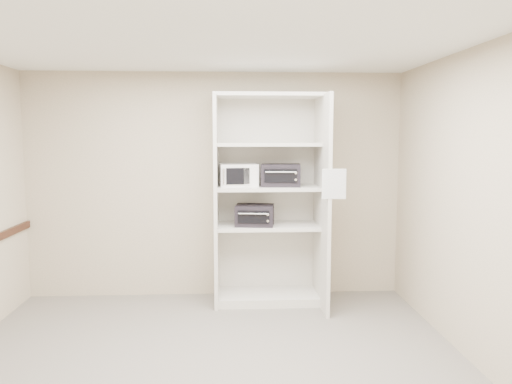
{
  "coord_description": "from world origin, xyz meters",
  "views": [
    {
      "loc": [
        0.18,
        -4.02,
        1.94
      ],
      "look_at": [
        0.46,
        1.29,
        1.35
      ],
      "focal_mm": 35.0,
      "sensor_mm": 36.0,
      "label": 1
    }
  ],
  "objects_px": {
    "toaster_oven_lower": "(255,215)",
    "toaster_oven_upper": "(281,175)",
    "shelving_unit": "(272,206)",
    "microwave": "(238,175)"
  },
  "relations": [
    {
      "from": "shelving_unit",
      "to": "microwave",
      "type": "bearing_deg",
      "value": 178.82
    },
    {
      "from": "microwave",
      "to": "toaster_oven_lower",
      "type": "bearing_deg",
      "value": -26.58
    },
    {
      "from": "microwave",
      "to": "toaster_oven_upper",
      "type": "height_order",
      "value": "same"
    },
    {
      "from": "shelving_unit",
      "to": "toaster_oven_upper",
      "type": "xyz_separation_m",
      "value": [
        0.1,
        -0.02,
        0.37
      ]
    },
    {
      "from": "toaster_oven_upper",
      "to": "toaster_oven_lower",
      "type": "distance_m",
      "value": 0.55
    },
    {
      "from": "shelving_unit",
      "to": "toaster_oven_upper",
      "type": "height_order",
      "value": "shelving_unit"
    },
    {
      "from": "toaster_oven_lower",
      "to": "toaster_oven_upper",
      "type": "bearing_deg",
      "value": 15.3
    },
    {
      "from": "toaster_oven_lower",
      "to": "shelving_unit",
      "type": "bearing_deg",
      "value": 25.14
    },
    {
      "from": "shelving_unit",
      "to": "microwave",
      "type": "distance_m",
      "value": 0.53
    },
    {
      "from": "shelving_unit",
      "to": "toaster_oven_upper",
      "type": "bearing_deg",
      "value": -13.84
    }
  ]
}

